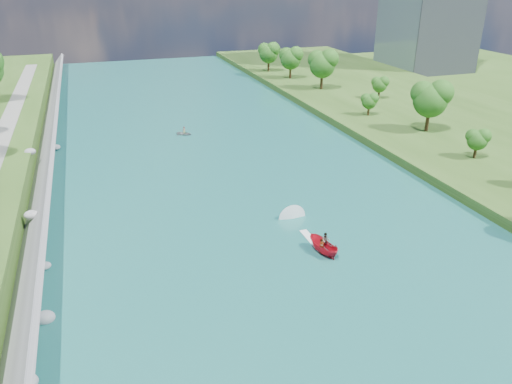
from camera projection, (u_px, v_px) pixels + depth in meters
name	position (u px, v px, depth m)	size (l,w,h in m)	color
ground	(300.00, 278.00, 50.91)	(260.00, 260.00, 0.00)	#2D5119
river_water	(242.00, 199.00, 68.17)	(55.00, 240.00, 0.10)	#185D5C
riprap_bank	(36.00, 220.00, 58.85)	(4.99, 236.00, 4.25)	slate
trees_east	(401.00, 101.00, 93.26)	(17.28, 144.51, 11.28)	#215516
motorboat	(318.00, 241.00, 56.12)	(3.60, 19.11, 2.13)	#B60E1E
raft	(184.00, 133.00, 94.34)	(3.67, 3.53, 1.58)	gray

